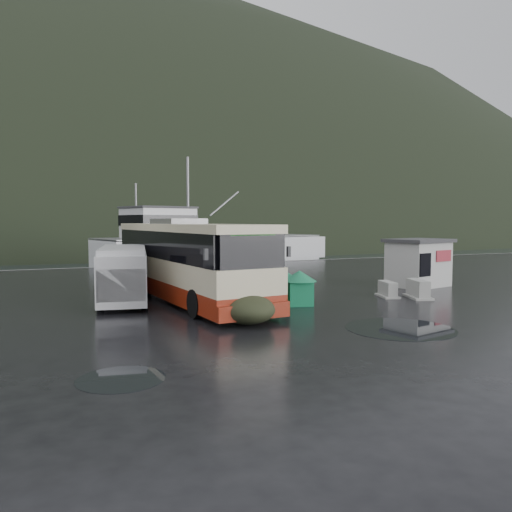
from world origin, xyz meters
name	(u,v)px	position (x,y,z in m)	size (l,w,h in m)	color
ground	(249,303)	(0.00, 0.00, 0.00)	(160.00, 160.00, 0.00)	black
harbor_water	(81,236)	(0.00, 110.00, 0.00)	(300.00, 180.00, 0.02)	black
quay_edge	(156,265)	(0.00, 20.00, 0.00)	(160.00, 0.60, 1.50)	#999993
headland	(83,228)	(10.00, 250.00, 0.00)	(780.00, 540.00, 570.00)	black
coach_bus	(186,300)	(-2.28, 1.96, 0.00)	(3.24, 13.08, 3.70)	beige
white_van	(124,302)	(-5.01, 2.23, 0.00)	(2.03, 5.89, 2.46)	silver
waste_bin_left	(299,305)	(1.76, -1.35, 0.00)	(1.06, 1.06, 1.48)	#15794C
waste_bin_right	(280,303)	(1.17, -0.68, 0.00)	(1.12, 1.12, 1.56)	#15794C
dome_tent	(243,323)	(-1.83, -3.93, 0.00)	(1.96, 2.74, 1.08)	#2B2F1C
ticket_kiosk	(418,286)	(10.62, 1.56, 0.00)	(3.32, 2.51, 2.59)	#B8B7B3
jersey_barrier_a	(418,298)	(7.71, -1.79, 0.00)	(0.85, 1.70, 0.85)	#999993
jersey_barrier_b	(387,297)	(6.63, -0.97, 0.00)	(0.73, 1.46, 0.73)	#999993
fishing_trawler	(216,257)	(7.43, 26.97, 0.00)	(27.68, 6.05, 11.07)	silver
puddles	(351,337)	(0.44, -7.24, 0.01)	(12.08, 4.62, 0.01)	black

